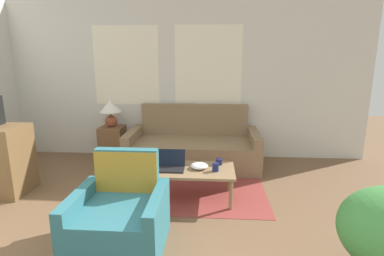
# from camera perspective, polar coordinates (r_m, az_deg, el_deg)

# --- Properties ---
(wall_back) EXTENTS (6.51, 0.06, 2.60)m
(wall_back) POSITION_cam_1_polar(r_m,az_deg,el_deg) (5.13, -3.81, 9.00)
(wall_back) COLOR silver
(wall_back) RESTS_ON ground_plane
(rug) EXTENTS (1.88, 2.07, 0.01)m
(rug) POSITION_cam_1_polar(r_m,az_deg,el_deg) (4.28, 0.35, -9.78)
(rug) COLOR brown
(rug) RESTS_ON ground_plane
(couch) EXTENTS (2.05, 0.94, 0.93)m
(couch) POSITION_cam_1_polar(r_m,az_deg,el_deg) (4.81, 0.24, -3.87)
(couch) COLOR #846B4C
(couch) RESTS_ON ground_plane
(armchair) EXTENTS (0.80, 0.77, 0.83)m
(armchair) POSITION_cam_1_polar(r_m,az_deg,el_deg) (2.90, -13.45, -16.42)
(armchair) COLOR #2D6B75
(armchair) RESTS_ON ground_plane
(side_table) EXTENTS (0.39, 0.39, 0.56)m
(side_table) POSITION_cam_1_polar(r_m,az_deg,el_deg) (5.24, -14.88, -2.74)
(side_table) COLOR brown
(side_table) RESTS_ON ground_plane
(table_lamp) EXTENTS (0.36, 0.36, 0.44)m
(table_lamp) POSITION_cam_1_polar(r_m,az_deg,el_deg) (5.12, -15.24, 3.37)
(table_lamp) COLOR brown
(table_lamp) RESTS_ON side_table
(coffee_table) EXTENTS (1.04, 0.59, 0.38)m
(coffee_table) POSITION_cam_1_polar(r_m,az_deg,el_deg) (3.63, -0.23, -8.35)
(coffee_table) COLOR #8E704C
(coffee_table) RESTS_ON ground_plane
(laptop) EXTENTS (0.33, 0.26, 0.22)m
(laptop) POSITION_cam_1_polar(r_m,az_deg,el_deg) (3.60, -4.09, -7.00)
(laptop) COLOR black
(laptop) RESTS_ON coffee_table
(cup_navy) EXTENTS (0.08, 0.08, 0.10)m
(cup_navy) POSITION_cam_1_polar(r_m,az_deg,el_deg) (3.54, 4.49, -7.45)
(cup_navy) COLOR #191E4C
(cup_navy) RESTS_ON coffee_table
(cup_yellow) EXTENTS (0.08, 0.08, 0.08)m
(cup_yellow) POSITION_cam_1_polar(r_m,az_deg,el_deg) (3.75, 5.16, -6.42)
(cup_yellow) COLOR #191E4C
(cup_yellow) RESTS_ON coffee_table
(snack_bowl) EXTENTS (0.21, 0.21, 0.07)m
(snack_bowl) POSITION_cam_1_polar(r_m,az_deg,el_deg) (3.61, 1.39, -7.22)
(snack_bowl) COLOR white
(snack_bowl) RESTS_ON coffee_table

